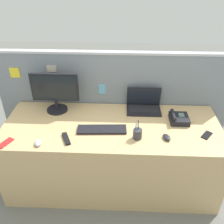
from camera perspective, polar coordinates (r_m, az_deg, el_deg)
The scene contains 13 objects.
ground_plane at distance 2.92m, azimuth -0.05°, elevation -15.02°, with size 10.00×10.00×0.00m, color slate.
desk at distance 2.66m, azimuth -0.05°, elevation -9.59°, with size 2.10×0.81×0.75m, color tan.
cubicle_divider at distance 2.84m, azimuth 0.35°, elevation 0.88°, with size 2.52×0.07×1.33m.
desktop_monitor at distance 2.61m, azimuth -12.83°, elevation 4.78°, with size 0.48×0.22×0.41m.
laptop at distance 2.66m, azimuth 7.20°, elevation 1.80°, with size 0.35×0.23×0.23m.
desk_phone at distance 2.54m, azimuth 14.86°, elevation -1.42°, with size 0.18×0.19×0.09m.
keyboard_main at distance 2.35m, azimuth -2.32°, elevation -3.98°, with size 0.46×0.13×0.02m, color black.
computer_mouse_right_hand at distance 2.30m, azimuth 12.30°, elevation -5.65°, with size 0.06×0.10×0.03m, color #232328.
computer_mouse_left_hand at distance 2.28m, azimuth -16.44°, elevation -6.69°, with size 0.06×0.10×0.03m, color #B2B5BC.
pen_cup at distance 2.25m, azimuth 5.81°, elevation -4.94°, with size 0.08×0.08×0.18m.
cell_phone_black_slab at distance 2.45m, azimuth 20.72°, elevation -4.94°, with size 0.06×0.13×0.01m, color black.
cell_phone_red_case at distance 2.39m, azimuth -23.03°, elevation -6.48°, with size 0.06×0.14×0.01m, color #B22323.
tv_remote at distance 2.28m, azimuth -10.37°, elevation -5.97°, with size 0.04×0.17×0.02m, color black.
Camera 1 is at (0.09, -1.96, 2.16)m, focal length 40.24 mm.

